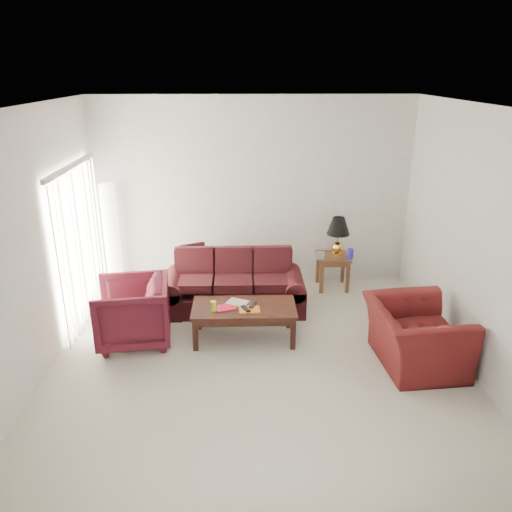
{
  "coord_description": "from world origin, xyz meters",
  "views": [
    {
      "loc": [
        -0.18,
        -5.27,
        3.36
      ],
      "look_at": [
        0.0,
        0.85,
        1.05
      ],
      "focal_mm": 35.0,
      "sensor_mm": 36.0,
      "label": 1
    }
  ],
  "objects_px": {
    "armchair_right": "(415,336)",
    "coffee_table": "(244,322)",
    "end_table": "(332,272)",
    "floor_lamp": "(112,237)",
    "sofa": "(234,283)",
    "armchair_left": "(133,312)"
  },
  "relations": [
    {
      "from": "armchair_right",
      "to": "coffee_table",
      "type": "xyz_separation_m",
      "value": [
        -2.04,
        0.66,
        -0.14
      ]
    },
    {
      "from": "end_table",
      "to": "armchair_right",
      "type": "distance_m",
      "value": 2.34
    },
    {
      "from": "floor_lamp",
      "to": "coffee_table",
      "type": "height_order",
      "value": "floor_lamp"
    },
    {
      "from": "end_table",
      "to": "coffee_table",
      "type": "xyz_separation_m",
      "value": [
        -1.44,
        -1.61,
        -0.04
      ]
    },
    {
      "from": "end_table",
      "to": "armchair_right",
      "type": "bearing_deg",
      "value": -75.32
    },
    {
      "from": "sofa",
      "to": "armchair_right",
      "type": "relative_size",
      "value": 1.78
    },
    {
      "from": "coffee_table",
      "to": "sofa",
      "type": "bearing_deg",
      "value": 93.24
    },
    {
      "from": "sofa",
      "to": "coffee_table",
      "type": "height_order",
      "value": "sofa"
    },
    {
      "from": "armchair_right",
      "to": "sofa",
      "type": "bearing_deg",
      "value": 49.83
    },
    {
      "from": "sofa",
      "to": "end_table",
      "type": "distance_m",
      "value": 1.76
    },
    {
      "from": "end_table",
      "to": "armchair_right",
      "type": "relative_size",
      "value": 0.48
    },
    {
      "from": "sofa",
      "to": "end_table",
      "type": "bearing_deg",
      "value": 19.78
    },
    {
      "from": "armchair_right",
      "to": "floor_lamp",
      "type": "bearing_deg",
      "value": 55.45
    },
    {
      "from": "sofa",
      "to": "armchair_left",
      "type": "xyz_separation_m",
      "value": [
        -1.29,
        -0.9,
        -0.0
      ]
    },
    {
      "from": "end_table",
      "to": "armchair_right",
      "type": "xyz_separation_m",
      "value": [
        0.59,
        -2.26,
        0.1
      ]
    },
    {
      "from": "sofa",
      "to": "coffee_table",
      "type": "bearing_deg",
      "value": -85.33
    },
    {
      "from": "sofa",
      "to": "armchair_left",
      "type": "relative_size",
      "value": 2.23
    },
    {
      "from": "floor_lamp",
      "to": "coffee_table",
      "type": "xyz_separation_m",
      "value": [
        2.06,
        -1.66,
        -0.64
      ]
    },
    {
      "from": "sofa",
      "to": "coffee_table",
      "type": "xyz_separation_m",
      "value": [
        0.15,
        -0.88,
        -0.19
      ]
    },
    {
      "from": "sofa",
      "to": "armchair_left",
      "type": "distance_m",
      "value": 1.57
    },
    {
      "from": "sofa",
      "to": "armchair_right",
      "type": "bearing_deg",
      "value": -39.99
    },
    {
      "from": "coffee_table",
      "to": "armchair_right",
      "type": "bearing_deg",
      "value": -24.24
    }
  ]
}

